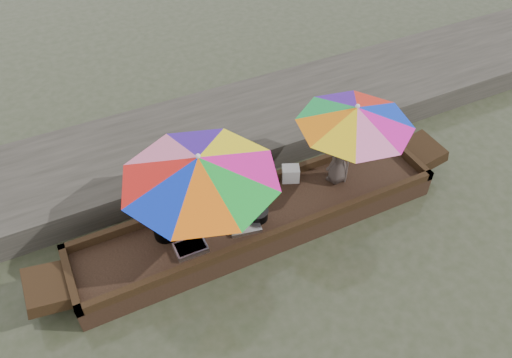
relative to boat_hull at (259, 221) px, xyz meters
name	(u,v)px	position (x,y,z in m)	size (l,w,h in m)	color
water	(259,228)	(0.00, 0.00, -0.17)	(80.00, 80.00, 0.00)	#303721
dock	(206,138)	(0.00, 2.20, 0.08)	(22.00, 2.20, 0.50)	#2D2B26
boat_hull	(259,221)	(0.00, 0.00, 0.00)	(5.84, 1.20, 0.35)	black
cooking_pot	(166,231)	(-1.43, 0.22, 0.27)	(0.36, 0.36, 0.19)	black
tray_crayfish	(191,248)	(-1.20, -0.20, 0.22)	(0.46, 0.32, 0.09)	silver
tray_scallop	(245,226)	(-0.32, -0.17, 0.21)	(0.46, 0.32, 0.06)	silver
charcoal_grill	(257,214)	(-0.06, -0.07, 0.25)	(0.33, 0.33, 0.15)	black
supply_bag	(291,174)	(0.80, 0.45, 0.30)	(0.28, 0.22, 0.26)	silver
vendor	(339,156)	(1.49, 0.12, 0.67)	(0.49, 0.32, 1.00)	#3F3530
umbrella_bow	(202,196)	(-0.88, 0.00, 0.95)	(2.23, 2.23, 1.55)	yellow
umbrella_stern	(351,146)	(1.59, 0.00, 0.95)	(1.78, 1.78, 1.55)	red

